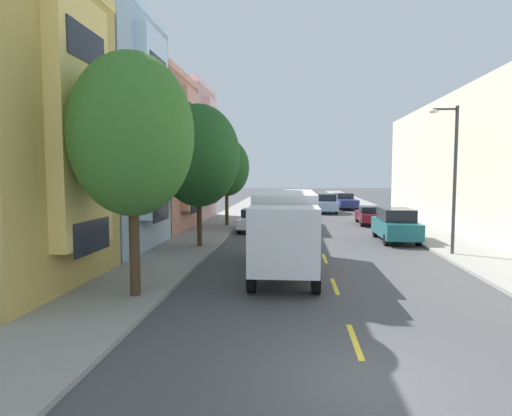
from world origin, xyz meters
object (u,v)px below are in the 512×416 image
object	(u,v)px
street_lamp	(452,169)
parked_pickup_navy	(346,202)
parked_suv_teal	(396,225)
parked_suv_orange	(270,198)
parked_suv_black	(265,202)
parked_sedan_red	(339,198)
parked_hatchback_white	(253,220)
street_tree_second	(199,156)
delivery_box_truck	(285,226)
moving_sky_sedan	(326,203)
street_tree_nearest	(132,135)
parked_sedan_burgundy	(370,215)
street_tree_third	(227,167)

from	to	relation	value
street_lamp	parked_pickup_navy	size ratio (longest dim) A/B	1.30
parked_suv_teal	parked_suv_orange	world-z (taller)	same
parked_suv_black	parked_suv_teal	world-z (taller)	same
street_lamp	parked_suv_orange	distance (m)	32.97
parked_suv_orange	parked_sedan_red	xyz separation A→B (m)	(8.69, 4.25, -0.24)
street_lamp	parked_hatchback_white	bearing A→B (deg)	140.90
street_tree_second	delivery_box_truck	world-z (taller)	street_tree_second
street_lamp	moving_sky_sedan	bearing A→B (deg)	100.38
street_tree_second	delivery_box_truck	size ratio (longest dim) A/B	0.93
delivery_box_truck	parked_suv_orange	distance (m)	35.06
delivery_box_truck	parked_sedan_red	bearing A→B (deg)	81.04
street_tree_nearest	parked_pickup_navy	distance (m)	37.79
moving_sky_sedan	parked_sedan_burgundy	bearing A→B (deg)	-74.62
street_lamp	parked_sedan_burgundy	size ratio (longest dim) A/B	1.53
parked_suv_black	moving_sky_sedan	distance (m)	6.20
parked_pickup_navy	parked_suv_black	bearing A→B (deg)	-152.76
parked_suv_orange	parked_pickup_navy	bearing A→B (deg)	-21.29
parked_sedan_burgundy	delivery_box_truck	bearing A→B (deg)	-110.52
street_tree_third	parked_suv_black	xyz separation A→B (m)	(2.03, 12.81, -3.41)
parked_sedan_burgundy	parked_suv_teal	bearing A→B (deg)	-89.95
street_lamp	parked_sedan_burgundy	world-z (taller)	street_lamp
street_tree_third	parked_suv_teal	size ratio (longest dim) A/B	1.33
parked_suv_teal	street_tree_second	bearing A→B (deg)	-162.72
street_tree_second	parked_sedan_burgundy	size ratio (longest dim) A/B	1.63
parked_sedan_burgundy	moving_sky_sedan	size ratio (longest dim) A/B	0.95
parked_hatchback_white	parked_sedan_burgundy	world-z (taller)	parked_hatchback_white
delivery_box_truck	parked_hatchback_white	size ratio (longest dim) A/B	1.98
street_tree_third	parked_sedan_burgundy	distance (m)	11.74
street_tree_third	street_tree_second	bearing A→B (deg)	-90.00
street_tree_nearest	street_lamp	bearing A→B (deg)	33.50
street_lamp	parked_suv_teal	size ratio (longest dim) A/B	1.45
moving_sky_sedan	street_tree_third	bearing A→B (deg)	-123.90
parked_pickup_navy	street_tree_second	bearing A→B (deg)	-112.04
parked_suv_black	parked_sedan_burgundy	bearing A→B (deg)	-49.40
street_tree_third	parked_suv_orange	xyz separation A→B (m)	(2.09, 20.71, -3.41)
parked_suv_teal	parked_sedan_red	xyz separation A→B (m)	(-0.09, 30.89, -0.24)
street_tree_nearest	street_lamp	size ratio (longest dim) A/B	1.08
street_tree_nearest	parked_sedan_red	world-z (taller)	street_tree_nearest
street_tree_nearest	parked_suv_black	size ratio (longest dim) A/B	1.55
delivery_box_truck	street_lamp	bearing A→B (deg)	26.07
delivery_box_truck	parked_pickup_navy	xyz separation A→B (m)	(6.19, 31.58, -1.01)
parked_hatchback_white	street_tree_second	bearing A→B (deg)	-106.67
street_lamp	parked_suv_teal	world-z (taller)	street_lamp
parked_suv_black	street_tree_third	bearing A→B (deg)	-99.00
street_tree_nearest	street_lamp	xyz separation A→B (m)	(12.35, 8.18, -0.95)
delivery_box_truck	moving_sky_sedan	world-z (taller)	delivery_box_truck
parked_suv_orange	parked_sedan_red	size ratio (longest dim) A/B	1.07
street_tree_nearest	parked_suv_orange	xyz separation A→B (m)	(2.09, 39.35, -4.13)
parked_sedan_red	street_tree_third	bearing A→B (deg)	-113.37
street_tree_third	moving_sky_sedan	world-z (taller)	street_tree_third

